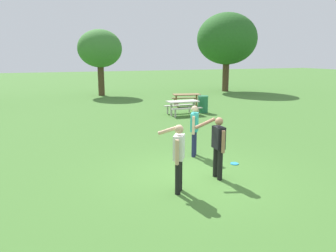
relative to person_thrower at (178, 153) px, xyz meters
The scene contains 10 objects.
ground_plane 1.55m from the person_thrower, 43.10° to the left, with size 120.00×120.00×0.00m, color #447530.
person_thrower is the anchor object (origin of this frame).
person_catcher 3.00m from the person_thrower, 56.92° to the left, with size 0.39×0.53×1.64m.
person_bystander 1.40m from the person_thrower, 19.34° to the left, with size 0.67×0.63×1.64m.
frisbee 2.88m from the person_thrower, 28.31° to the left, with size 0.24×0.24×0.03m, color #2D9EDB.
picnic_table_near 10.51m from the person_thrower, 65.48° to the left, with size 1.72×1.44×0.77m.
picnic_table_far 13.73m from the person_thrower, 64.60° to the left, with size 1.97×1.76×0.77m.
trash_can_beside_table 11.33m from the person_thrower, 59.69° to the left, with size 0.59×0.59×0.96m.
tree_broad_center 20.44m from the person_thrower, 84.62° to the left, with size 3.48×3.48×5.19m.
tree_far_right 23.51m from the person_thrower, 56.25° to the left, with size 5.25×5.25×6.84m.
Camera 1 is at (-3.84, -7.67, 3.20)m, focal length 35.61 mm.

